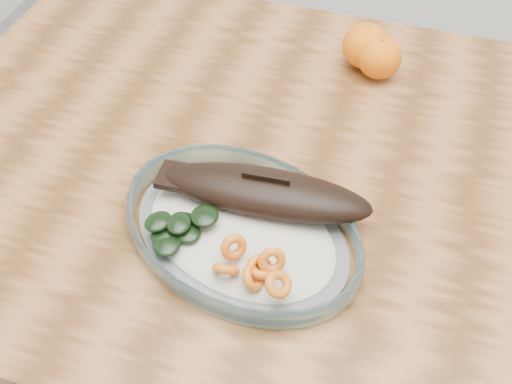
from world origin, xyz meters
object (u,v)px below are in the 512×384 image
(plated_meal, at_px, (242,225))
(dining_table, at_px, (313,218))
(orange_right, at_px, (379,58))
(orange_left, at_px, (366,46))

(plated_meal, bearing_deg, dining_table, 86.37)
(plated_meal, height_order, orange_right, plated_meal)
(orange_right, bearing_deg, dining_table, -98.86)
(dining_table, bearing_deg, orange_right, 81.14)
(orange_left, bearing_deg, dining_table, -92.45)
(dining_table, height_order, orange_right, orange_right)
(dining_table, xyz_separation_m, orange_left, (0.01, 0.26, 0.14))
(orange_left, height_order, orange_right, orange_left)
(dining_table, distance_m, orange_right, 0.28)
(plated_meal, height_order, orange_left, plated_meal)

